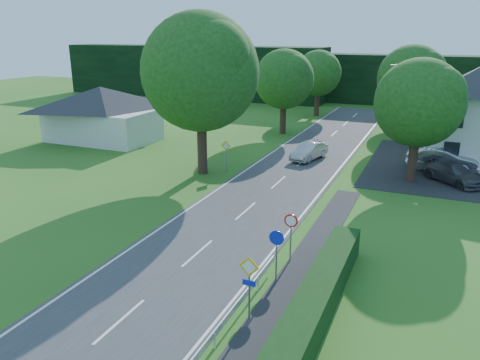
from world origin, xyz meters
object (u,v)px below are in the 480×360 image
at_px(motorcycle, 317,143).
at_px(parked_car_silver_a, 442,159).
at_px(streetlight, 413,114).
at_px(moving_car, 309,151).
at_px(parked_car_grey, 453,173).
at_px(parasol, 432,147).

relative_size(motorcycle, parked_car_silver_a, 0.37).
bearing_deg(streetlight, parked_car_silver_a, 38.25).
distance_m(moving_car, motorcycle, 3.89).
bearing_deg(moving_car, parked_car_silver_a, 18.50).
height_order(streetlight, parked_car_grey, streetlight).
bearing_deg(moving_car, motorcycle, 106.82).
relative_size(moving_car, parked_car_grey, 0.89).
bearing_deg(moving_car, parked_car_grey, 2.29).
xyz_separation_m(motorcycle, parasol, (9.58, 0.24, 0.48)).
distance_m(motorcycle, parked_car_silver_a, 10.81).
height_order(moving_car, parked_car_grey, moving_car).
bearing_deg(parked_car_silver_a, parasol, 15.03).
bearing_deg(parked_car_silver_a, streetlight, 128.30).
bearing_deg(parked_car_silver_a, motorcycle, 74.61).
height_order(moving_car, parasol, parasol).
distance_m(parked_car_silver_a, parasol, 3.23).
bearing_deg(moving_car, parasol, 36.73).
distance_m(moving_car, parked_car_silver_a, 10.20).
xyz_separation_m(motorcycle, parked_car_grey, (11.20, -5.92, 0.18)).
xyz_separation_m(moving_car, parked_car_silver_a, (10.15, 1.00, 0.16)).
xyz_separation_m(moving_car, parasol, (9.31, 4.12, 0.29)).
relative_size(parked_car_silver_a, parasol, 2.37).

